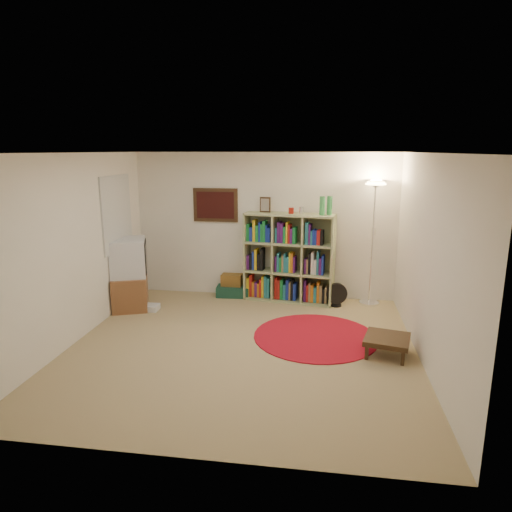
{
  "coord_description": "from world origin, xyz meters",
  "views": [
    {
      "loc": [
        0.99,
        -5.48,
        2.53
      ],
      "look_at": [
        0.1,
        0.6,
        1.1
      ],
      "focal_mm": 32.0,
      "sensor_mm": 36.0,
      "label": 1
    }
  ],
  "objects_px": {
    "floor_fan": "(336,295)",
    "tv_stand": "(130,275)",
    "bookshelf": "(288,259)",
    "suitcase": "(233,291)",
    "side_table": "(387,340)",
    "floor_lamp": "(375,202)"
  },
  "relations": [
    {
      "from": "floor_lamp",
      "to": "tv_stand",
      "type": "xyz_separation_m",
      "value": [
        -3.91,
        -0.72,
        -1.17
      ]
    },
    {
      "from": "bookshelf",
      "to": "tv_stand",
      "type": "height_order",
      "value": "bookshelf"
    },
    {
      "from": "bookshelf",
      "to": "side_table",
      "type": "height_order",
      "value": "bookshelf"
    },
    {
      "from": "bookshelf",
      "to": "floor_lamp",
      "type": "distance_m",
      "value": 1.7
    },
    {
      "from": "floor_fan",
      "to": "side_table",
      "type": "bearing_deg",
      "value": -79.83
    },
    {
      "from": "floor_fan",
      "to": "floor_lamp",
      "type": "bearing_deg",
      "value": 13.21
    },
    {
      "from": "floor_lamp",
      "to": "side_table",
      "type": "relative_size",
      "value": 3.22
    },
    {
      "from": "tv_stand",
      "to": "suitcase",
      "type": "distance_m",
      "value": 1.82
    },
    {
      "from": "side_table",
      "to": "floor_lamp",
      "type": "bearing_deg",
      "value": 90.91
    },
    {
      "from": "suitcase",
      "to": "side_table",
      "type": "bearing_deg",
      "value": -44.34
    },
    {
      "from": "floor_fan",
      "to": "tv_stand",
      "type": "relative_size",
      "value": 0.35
    },
    {
      "from": "bookshelf",
      "to": "floor_lamp",
      "type": "height_order",
      "value": "floor_lamp"
    },
    {
      "from": "floor_lamp",
      "to": "tv_stand",
      "type": "distance_m",
      "value": 4.14
    },
    {
      "from": "floor_fan",
      "to": "suitcase",
      "type": "relative_size",
      "value": 0.68
    },
    {
      "from": "floor_fan",
      "to": "bookshelf",
      "type": "bearing_deg",
      "value": 157.53
    },
    {
      "from": "floor_lamp",
      "to": "floor_fan",
      "type": "relative_size",
      "value": 5.22
    },
    {
      "from": "floor_fan",
      "to": "side_table",
      "type": "height_order",
      "value": "floor_fan"
    },
    {
      "from": "floor_fan",
      "to": "tv_stand",
      "type": "distance_m",
      "value": 3.41
    },
    {
      "from": "suitcase",
      "to": "side_table",
      "type": "xyz_separation_m",
      "value": [
        2.38,
        -2.1,
        0.11
      ]
    },
    {
      "from": "suitcase",
      "to": "bookshelf",
      "type": "bearing_deg",
      "value": -8.72
    },
    {
      "from": "floor_lamp",
      "to": "side_table",
      "type": "height_order",
      "value": "floor_lamp"
    },
    {
      "from": "bookshelf",
      "to": "suitcase",
      "type": "bearing_deg",
      "value": -177.26
    }
  ]
}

